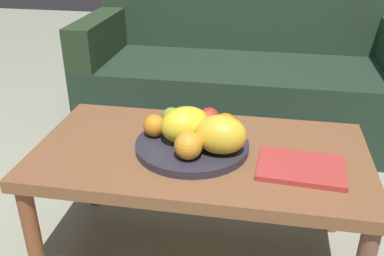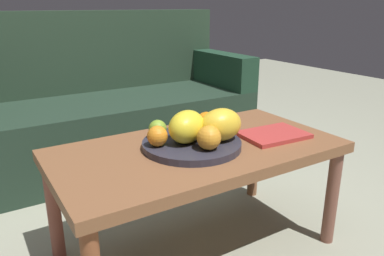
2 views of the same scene
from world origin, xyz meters
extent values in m
plane|color=#999C85|center=(0.00, 0.00, 0.00)|extent=(8.00, 8.00, 0.00)
cube|color=brown|center=(0.00, 0.00, 0.42)|extent=(1.05, 0.56, 0.04)
cylinder|color=brown|center=(-0.49, -0.24, 0.20)|extent=(0.05, 0.05, 0.40)
cylinder|color=brown|center=(-0.49, 0.24, 0.20)|extent=(0.05, 0.05, 0.40)
cylinder|color=brown|center=(0.49, 0.24, 0.20)|extent=(0.05, 0.05, 0.40)
cube|color=#203326|center=(0.06, 1.05, 0.20)|extent=(1.70, 0.70, 0.40)
cube|color=#263A29|center=(0.06, 1.33, 0.65)|extent=(1.70, 0.14, 0.50)
cube|color=#253922|center=(-0.72, 1.05, 0.51)|extent=(0.14, 0.70, 0.22)
cylinder|color=#2C2C3A|center=(-0.03, 0.00, 0.45)|extent=(0.36, 0.36, 0.03)
ellipsoid|color=yellow|center=(-0.05, 0.00, 0.52)|extent=(0.19, 0.18, 0.12)
ellipsoid|color=yellow|center=(0.07, -0.05, 0.53)|extent=(0.16, 0.12, 0.12)
sphere|color=orange|center=(-0.15, 0.02, 0.50)|extent=(0.07, 0.07, 0.07)
sphere|color=orange|center=(0.07, 0.05, 0.51)|extent=(0.08, 0.08, 0.08)
sphere|color=orange|center=(-0.02, -0.10, 0.51)|extent=(0.08, 0.08, 0.08)
sphere|color=#81A831|center=(-0.11, 0.10, 0.50)|extent=(0.07, 0.07, 0.07)
sphere|color=#B43424|center=(0.01, 0.10, 0.50)|extent=(0.07, 0.07, 0.07)
ellipsoid|color=yellow|center=(0.00, 0.04, 0.48)|extent=(0.13, 0.13, 0.03)
ellipsoid|color=yellow|center=(-0.01, 0.04, 0.48)|extent=(0.14, 0.12, 0.03)
ellipsoid|color=yellow|center=(-0.01, 0.05, 0.51)|extent=(0.15, 0.06, 0.03)
cube|color=#BC3835|center=(0.31, -0.07, 0.45)|extent=(0.26, 0.20, 0.02)
camera|label=1|loc=(0.18, -1.17, 1.11)|focal=40.24mm
camera|label=2|loc=(-0.69, -1.08, 0.94)|focal=35.09mm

